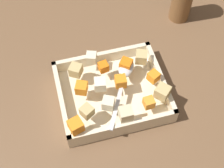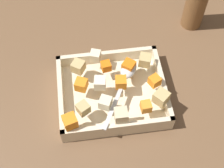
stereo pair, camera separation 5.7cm
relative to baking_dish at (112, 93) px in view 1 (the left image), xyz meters
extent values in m
plane|color=brown|center=(-0.01, -0.01, -0.02)|extent=(4.00, 4.00, 0.00)
cube|color=beige|center=(0.00, 0.00, -0.01)|extent=(0.28, 0.24, 0.01)
cube|color=beige|center=(0.00, -0.11, 0.02)|extent=(0.28, 0.01, 0.04)
cube|color=beige|center=(0.00, 0.11, 0.02)|extent=(0.28, 0.01, 0.04)
cube|color=beige|center=(-0.14, 0.00, 0.02)|extent=(0.01, 0.24, 0.04)
cube|color=beige|center=(0.14, 0.00, 0.02)|extent=(0.01, 0.24, 0.04)
cube|color=orange|center=(-0.08, 0.01, 0.05)|extent=(0.04, 0.04, 0.03)
cube|color=orange|center=(0.07, -0.08, 0.05)|extent=(0.03, 0.03, 0.03)
cube|color=orange|center=(0.00, 0.06, 0.05)|extent=(0.03, 0.03, 0.02)
cube|color=orange|center=(0.02, 0.00, 0.05)|extent=(0.03, 0.03, 0.03)
cube|color=orange|center=(0.05, 0.05, 0.05)|extent=(0.04, 0.04, 0.03)
cube|color=orange|center=(0.11, -0.01, 0.05)|extent=(0.04, 0.04, 0.03)
cube|color=orange|center=(-0.11, -0.10, 0.05)|extent=(0.04, 0.04, 0.03)
cube|color=tan|center=(-0.08, 0.06, 0.05)|extent=(0.04, 0.04, 0.03)
cube|color=tan|center=(0.10, 0.06, 0.05)|extent=(0.04, 0.04, 0.03)
cube|color=beige|center=(-0.02, -0.05, 0.05)|extent=(0.04, 0.04, 0.03)
cube|color=tan|center=(0.12, -0.06, 0.05)|extent=(0.05, 0.05, 0.03)
cube|color=tan|center=(-0.08, -0.06, 0.05)|extent=(0.04, 0.04, 0.03)
cube|color=beige|center=(-0.03, 0.09, 0.05)|extent=(0.03, 0.03, 0.03)
cube|color=beige|center=(0.01, -0.09, 0.05)|extent=(0.03, 0.03, 0.03)
cube|color=silver|center=(-0.03, 0.00, 0.05)|extent=(0.03, 0.03, 0.03)
ellipsoid|color=silver|center=(0.05, 0.04, 0.05)|extent=(0.07, 0.08, 0.02)
cube|color=silver|center=(0.00, -0.05, 0.04)|extent=(0.08, 0.14, 0.01)
camera|label=1|loc=(-0.12, -0.44, 0.75)|focal=52.08mm
camera|label=2|loc=(-0.06, -0.45, 0.75)|focal=52.08mm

